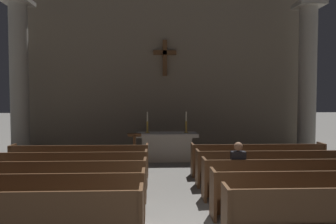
% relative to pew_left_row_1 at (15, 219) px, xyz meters
% --- Properties ---
extents(pew_left_row_1, '(3.91, 0.50, 0.95)m').
position_rel_pew_left_row_1_xyz_m(pew_left_row_1, '(0.00, 0.00, 0.00)').
color(pew_left_row_1, brown).
rests_on(pew_left_row_1, ground).
extents(pew_left_row_2, '(3.91, 0.50, 0.95)m').
position_rel_pew_left_row_1_xyz_m(pew_left_row_2, '(0.00, 1.14, 0.00)').
color(pew_left_row_2, brown).
rests_on(pew_left_row_2, ground).
extents(pew_left_row_3, '(3.91, 0.50, 0.95)m').
position_rel_pew_left_row_1_xyz_m(pew_left_row_3, '(0.00, 2.29, 0.00)').
color(pew_left_row_3, brown).
rests_on(pew_left_row_3, ground).
extents(pew_left_row_4, '(3.91, 0.50, 0.95)m').
position_rel_pew_left_row_1_xyz_m(pew_left_row_4, '(0.00, 3.43, 0.00)').
color(pew_left_row_4, brown).
rests_on(pew_left_row_4, ground).
extents(pew_left_row_5, '(3.91, 0.50, 0.95)m').
position_rel_pew_left_row_1_xyz_m(pew_left_row_5, '(0.00, 4.57, 0.00)').
color(pew_left_row_5, brown).
rests_on(pew_left_row_5, ground).
extents(pew_right_row_2, '(3.91, 0.50, 0.95)m').
position_rel_pew_left_row_1_xyz_m(pew_right_row_2, '(5.18, 1.14, 0.00)').
color(pew_right_row_2, brown).
rests_on(pew_right_row_2, ground).
extents(pew_right_row_3, '(3.91, 0.50, 0.95)m').
position_rel_pew_left_row_1_xyz_m(pew_right_row_3, '(5.18, 2.29, 0.00)').
color(pew_right_row_3, brown).
rests_on(pew_right_row_3, ground).
extents(pew_right_row_4, '(3.91, 0.50, 0.95)m').
position_rel_pew_left_row_1_xyz_m(pew_right_row_4, '(5.18, 3.43, 0.00)').
color(pew_right_row_4, brown).
rests_on(pew_right_row_4, ground).
extents(pew_right_row_5, '(3.91, 0.50, 0.95)m').
position_rel_pew_left_row_1_xyz_m(pew_right_row_5, '(5.18, 4.57, 0.00)').
color(pew_right_row_5, brown).
rests_on(pew_right_row_5, ground).
extents(column_left_third, '(1.02, 1.02, 5.92)m').
position_rel_pew_left_row_1_xyz_m(column_left_third, '(-2.92, 7.76, 2.40)').
color(column_left_third, '#9E998E').
rests_on(column_left_third, ground).
extents(column_right_third, '(1.02, 1.02, 5.92)m').
position_rel_pew_left_row_1_xyz_m(column_right_third, '(8.11, 7.76, 2.40)').
color(column_right_third, '#9E998E').
rests_on(column_right_third, ground).
extents(altar, '(2.20, 0.90, 1.01)m').
position_rel_pew_left_row_1_xyz_m(altar, '(2.59, 6.91, 0.06)').
color(altar, '#BCB7AD').
rests_on(altar, ground).
extents(candlestick_left, '(0.16, 0.16, 0.76)m').
position_rel_pew_left_row_1_xyz_m(candlestick_left, '(1.89, 6.91, 0.78)').
color(candlestick_left, '#B79338').
rests_on(candlestick_left, altar).
extents(candlestick_right, '(0.16, 0.16, 0.76)m').
position_rel_pew_left_row_1_xyz_m(candlestick_right, '(3.29, 6.91, 0.78)').
color(candlestick_right, '#B79338').
rests_on(candlestick_right, altar).
extents(apse_with_cross, '(12.12, 0.43, 7.13)m').
position_rel_pew_left_row_1_xyz_m(apse_with_cross, '(2.59, 9.30, 3.09)').
color(apse_with_cross, gray).
rests_on(apse_with_cross, ground).
extents(lectern, '(0.44, 0.36, 1.15)m').
position_rel_pew_left_row_1_xyz_m(lectern, '(1.50, 5.71, 0.07)').
color(lectern, brown).
rests_on(lectern, ground).
extents(lone_worshipper, '(0.32, 0.43, 1.32)m').
position_rel_pew_left_row_1_xyz_m(lone_worshipper, '(4.01, 2.32, 0.22)').
color(lone_worshipper, '#26262B').
rests_on(lone_worshipper, ground).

